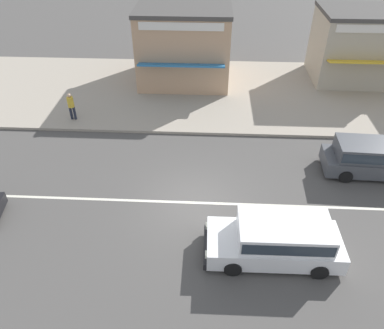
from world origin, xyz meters
name	(u,v)px	position (x,y,z in m)	size (l,w,h in m)	color
ground_plane	(194,203)	(0.00, 0.00, 0.00)	(160.00, 160.00, 0.00)	#4C4947
lane_centre_stripe	(194,203)	(0.00, 0.00, 0.00)	(50.40, 0.14, 0.01)	silver
kerb_strip	(202,92)	(0.00, 10.26, 0.07)	(68.00, 10.00, 0.15)	#9E9384
minivan_dark_grey_1	(374,157)	(7.93, 2.49, 0.84)	(4.72, 2.02, 1.56)	#47494F
minivan_white_2	(278,238)	(3.01, -2.56, 0.85)	(4.77, 2.05, 1.56)	white
pedestrian_near_clock	(71,105)	(-7.00, 6.32, 1.04)	(0.34, 0.34, 1.54)	#232838
shopfront_corner_warung	(185,43)	(-1.20, 12.15, 2.50)	(5.73, 5.92, 4.69)	tan
shopfront_far_kios	(353,45)	(9.60, 12.73, 2.36)	(4.80, 4.99, 4.40)	#B2A893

